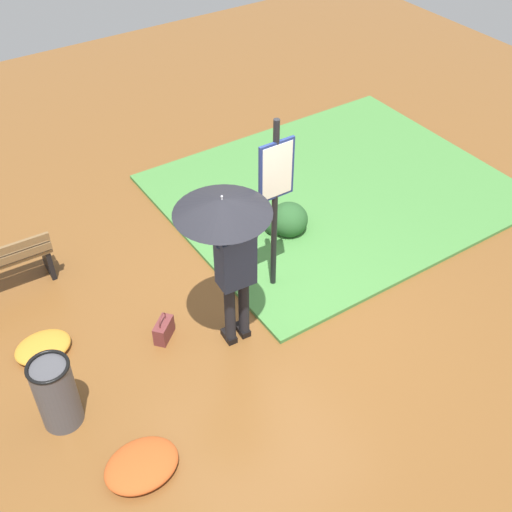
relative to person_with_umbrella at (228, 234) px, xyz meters
name	(u,v)px	position (x,y,z in m)	size (l,w,h in m)	color
ground_plane	(258,330)	(-0.33, 0.02, -1.55)	(18.00, 18.00, 0.00)	brown
grass_verge	(336,190)	(-2.83, -1.65, -1.53)	(4.80, 4.00, 0.05)	#47843D
person_with_umbrella	(228,234)	(0.00, 0.00, 0.00)	(0.96, 0.96, 2.04)	black
info_sign_post	(276,190)	(-0.91, -0.50, -0.11)	(0.44, 0.07, 2.30)	black
handbag	(164,330)	(0.62, -0.47, -1.42)	(0.32, 0.30, 0.37)	brown
trash_bin	(56,393)	(1.97, -0.04, -1.13)	(0.42, 0.42, 0.83)	#4C4C51
shrub_cluster	(286,221)	(-1.64, -1.26, -1.34)	(0.56, 0.51, 0.46)	#285628
leaf_pile_near_person	(142,465)	(1.56, 0.91, -1.47)	(0.72, 0.58, 0.16)	#B74C1E
leaf_pile_by_bench	(43,347)	(1.84, -1.02, -1.48)	(0.62, 0.50, 0.14)	#C68428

